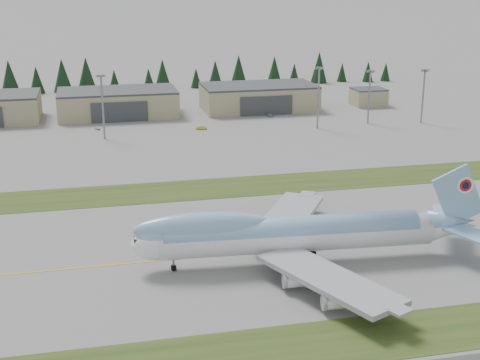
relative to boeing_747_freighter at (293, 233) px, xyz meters
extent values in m
plane|color=slate|center=(-12.38, 6.84, -6.44)|extent=(7000.00, 7000.00, 0.00)
cube|color=#2C4217|center=(-12.38, -31.16, -6.44)|extent=(400.00, 14.00, 0.08)
cube|color=#2C4217|center=(-12.38, 51.84, -6.44)|extent=(400.00, 18.00, 0.08)
cube|color=gold|center=(-12.38, 6.84, -6.44)|extent=(400.00, 0.40, 0.02)
cylinder|color=white|center=(0.74, -0.05, -0.63)|extent=(56.36, 10.47, 6.50)
cylinder|color=#85AFDA|center=(-0.26, 0.02, 0.57)|extent=(52.33, 9.68, 6.00)
ellipsoid|color=white|center=(-27.21, 1.94, -0.63)|extent=(10.84, 7.23, 6.50)
ellipsoid|color=#85AFDA|center=(-27.21, 1.94, 0.57)|extent=(9.08, 6.12, 5.51)
ellipsoid|color=#85AFDA|center=(-18.23, 1.30, 2.47)|extent=(27.94, 7.47, 6.00)
cube|color=#0C1433|center=(-30.71, 2.19, 0.67)|extent=(2.32, 2.75, 1.30)
cone|color=white|center=(33.68, -2.40, -0.63)|extent=(12.43, 7.21, 6.37)
cone|color=#85AFDA|center=(33.68, -2.40, 0.57)|extent=(11.39, 6.57, 5.80)
cube|color=#85AFDA|center=(34.67, -2.47, 6.17)|extent=(12.13, 1.46, 13.81)
cylinder|color=white|center=(35.90, -2.15, 8.58)|extent=(3.61, 0.46, 3.60)
cylinder|color=red|center=(35.91, -2.05, 8.58)|extent=(2.61, 0.38, 2.60)
cylinder|color=#0C1433|center=(35.91, -1.96, 8.58)|extent=(1.51, 0.31, 1.50)
cube|color=#85AFDA|center=(36.10, 3.45, -0.03)|extent=(10.60, 12.54, 0.46)
cube|color=#85AFDA|center=(35.25, -8.53, -0.03)|extent=(9.54, 12.43, 0.46)
cube|color=#9B9DA2|center=(3.90, 16.28, -2.43)|extent=(24.00, 30.49, 1.00)
cube|color=#9B9DA2|center=(1.56, -16.67, -2.43)|extent=(20.87, 31.30, 1.00)
cylinder|color=white|center=(-0.97, 12.61, -4.33)|extent=(5.37, 2.87, 2.50)
cylinder|color=white|center=(4.58, 21.54, -4.33)|extent=(5.37, 2.87, 2.50)
cylinder|color=white|center=(-2.75, -12.35, -4.33)|extent=(5.37, 2.87, 2.50)
cylinder|color=white|center=(1.48, -21.98, -4.33)|extent=(5.37, 2.87, 2.50)
cylinder|color=gray|center=(-24.22, 1.72, -5.23)|extent=(0.47, 0.47, 2.40)
cylinder|color=gray|center=(-0.55, 3.05, -5.13)|extent=(0.60, 0.60, 2.60)
cylinder|color=gray|center=(-0.98, -2.94, -5.13)|extent=(0.60, 0.60, 2.60)
cylinder|color=gray|center=(4.44, 2.69, -5.13)|extent=(0.60, 0.60, 2.60)
cylinder|color=gray|center=(4.02, -3.30, -5.13)|extent=(0.60, 0.60, 2.60)
cylinder|color=black|center=(-24.25, 1.32, -5.88)|extent=(1.12, 0.43, 1.10)
cylinder|color=black|center=(-24.19, 2.12, -5.88)|extent=(1.12, 0.43, 1.10)
cylinder|color=black|center=(-0.55, 3.05, -5.83)|extent=(1.23, 0.58, 1.20)
cylinder|color=black|center=(-0.98, -2.94, -5.83)|extent=(1.23, 0.58, 1.20)
cylinder|color=black|center=(4.44, 2.69, -5.83)|extent=(1.23, 0.58, 1.20)
cylinder|color=black|center=(4.02, -3.30, -5.83)|extent=(1.23, 0.58, 1.20)
cube|color=gray|center=(-27.38, 156.84, -1.44)|extent=(48.00, 26.00, 10.00)
cube|color=#36393B|center=(-27.38, 156.84, 3.96)|extent=(48.00, 26.00, 0.80)
cube|color=#36393B|center=(-27.38, 143.54, -2.44)|extent=(22.08, 0.60, 8.00)
cube|color=gray|center=(32.62, 156.84, -1.44)|extent=(48.00, 26.00, 10.00)
cube|color=#36393B|center=(32.62, 156.84, 3.96)|extent=(48.00, 26.00, 0.80)
cube|color=#36393B|center=(32.62, 143.54, -2.44)|extent=(22.08, 0.60, 8.00)
cube|color=gray|center=(82.62, 154.84, -2.94)|extent=(14.00, 12.00, 7.00)
cube|color=#36393B|center=(82.62, 154.84, 0.86)|extent=(14.00, 12.00, 0.60)
cylinder|color=gray|center=(-34.21, 116.78, 4.59)|extent=(0.70, 0.70, 22.05)
cube|color=gray|center=(-34.21, 116.78, 16.02)|extent=(3.20, 3.20, 0.80)
cylinder|color=gray|center=(45.34, 115.93, 4.79)|extent=(0.70, 0.70, 22.44)
cube|color=gray|center=(45.34, 115.93, 16.41)|extent=(3.20, 3.20, 0.80)
cylinder|color=gray|center=(67.49, 119.67, 3.59)|extent=(0.70, 0.70, 20.06)
cube|color=gray|center=(67.49, 119.67, 14.02)|extent=(3.20, 3.20, 0.80)
cylinder|color=gray|center=(88.36, 115.90, 3.72)|extent=(0.70, 0.70, 20.30)
cube|color=gray|center=(88.36, 115.90, 14.27)|extent=(3.20, 3.20, 0.80)
imported|color=silver|center=(-36.47, 132.46, -6.44)|extent=(2.48, 3.39, 1.07)
imported|color=gold|center=(1.92, 123.77, -6.44)|extent=(4.38, 2.36, 1.37)
imported|color=#9B9B9F|center=(33.43, 140.77, -6.44)|extent=(2.65, 4.01, 1.08)
cone|color=black|center=(-76.24, 222.76, 1.74)|extent=(9.15, 9.15, 16.34)
cone|color=black|center=(-63.41, 219.71, 0.16)|extent=(7.38, 7.38, 13.18)
cone|color=black|center=(-51.06, 219.64, 1.91)|extent=(9.34, 9.34, 16.68)
cone|color=black|center=(-39.50, 221.41, 1.98)|extent=(9.43, 9.43, 16.84)
cone|color=black|center=(-25.91, 222.21, -1.37)|extent=(5.67, 5.67, 10.12)
cone|color=black|center=(-8.95, 218.63, -1.03)|extent=(6.06, 6.06, 10.82)
cone|color=black|center=(-1.87, 218.17, 1.16)|extent=(8.50, 8.50, 15.18)
cone|color=black|center=(15.23, 218.58, -1.37)|extent=(5.67, 5.67, 10.13)
cone|color=black|center=(25.68, 220.73, 0.34)|extent=(7.58, 7.58, 13.54)
cone|color=black|center=(38.15, 220.89, 1.57)|extent=(8.97, 8.97, 16.01)
cone|color=black|center=(56.99, 219.26, 1.09)|extent=(8.42, 8.42, 15.04)
cone|color=black|center=(68.86, 222.15, -1.15)|extent=(5.92, 5.92, 10.58)
cone|color=black|center=(82.35, 221.01, 1.79)|extent=(9.21, 9.21, 16.45)
cone|color=black|center=(95.75, 221.57, -1.37)|extent=(5.67, 5.67, 10.12)
cone|color=black|center=(109.30, 218.01, -0.96)|extent=(6.13, 6.13, 10.95)
cone|color=black|center=(119.76, 218.39, -1.43)|extent=(5.60, 5.60, 10.01)
camera|label=1|loc=(-38.16, -120.07, 50.43)|focal=50.00mm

